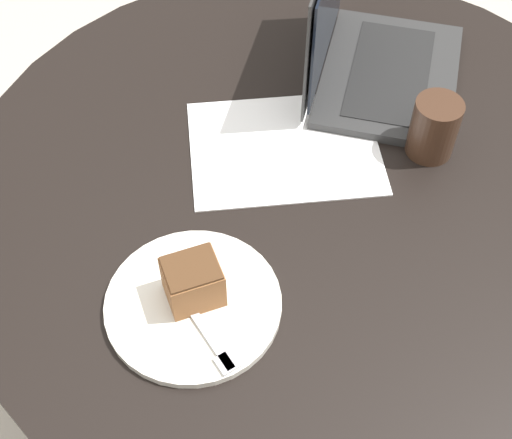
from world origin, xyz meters
TOP-DOWN VIEW (x-y plane):
  - ground_plane at (0.00, 0.00)m, footprint 12.00×12.00m
  - dining_table at (0.00, 0.00)m, footprint 1.13×1.13m
  - paper_document at (0.05, -0.05)m, footprint 0.35×0.30m
  - plate at (0.15, 0.26)m, footprint 0.25×0.25m
  - cake_slice at (0.15, 0.25)m, footprint 0.10×0.09m
  - fork at (0.12, 0.30)m, footprint 0.12×0.15m
  - coffee_glass at (-0.19, -0.07)m, footprint 0.08×0.08m
  - laptop at (-0.09, -0.24)m, footprint 0.28×0.35m

SIDE VIEW (x-z plane):
  - ground_plane at x=0.00m, z-range 0.00..0.00m
  - dining_table at x=0.00m, z-range 0.19..0.90m
  - paper_document at x=0.05m, z-range 0.71..0.71m
  - plate at x=0.15m, z-range 0.71..0.72m
  - fork at x=0.12m, z-range 0.72..0.73m
  - laptop at x=-0.09m, z-range 0.63..0.87m
  - cake_slice at x=0.15m, z-range 0.72..0.79m
  - coffee_glass at x=-0.19m, z-range 0.71..0.81m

